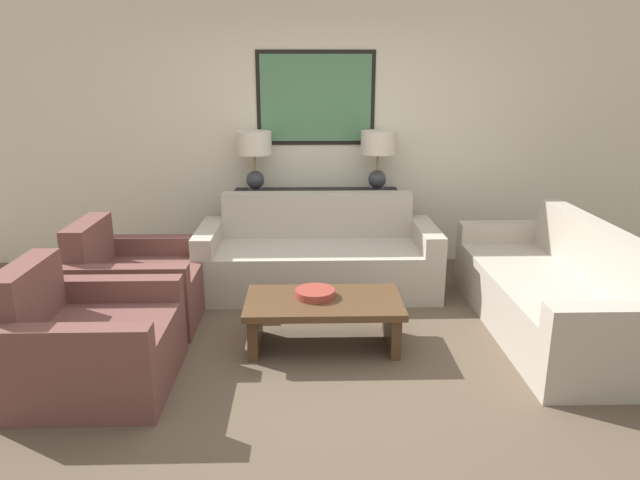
# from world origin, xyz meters

# --- Properties ---
(ground_plane) EXTENTS (20.00, 20.00, 0.00)m
(ground_plane) POSITION_xyz_m (0.00, 0.00, 0.00)
(ground_plane) COLOR brown
(back_wall) EXTENTS (8.10, 0.12, 2.65)m
(back_wall) POSITION_xyz_m (0.00, 2.38, 1.33)
(back_wall) COLOR beige
(back_wall) RESTS_ON ground_plane
(console_table) EXTENTS (1.65, 0.39, 0.81)m
(console_table) POSITION_xyz_m (0.00, 2.10, 0.40)
(console_table) COLOR black
(console_table) RESTS_ON ground_plane
(table_lamp_left) EXTENTS (0.34, 0.34, 0.59)m
(table_lamp_left) POSITION_xyz_m (-0.61, 2.10, 1.21)
(table_lamp_left) COLOR #333338
(table_lamp_left) RESTS_ON console_table
(table_lamp_right) EXTENTS (0.34, 0.34, 0.59)m
(table_lamp_right) POSITION_xyz_m (0.61, 2.10, 1.21)
(table_lamp_right) COLOR #333338
(table_lamp_right) RESTS_ON console_table
(couch_by_back_wall) EXTENTS (2.15, 0.86, 0.86)m
(couch_by_back_wall) POSITION_xyz_m (0.00, 1.48, 0.29)
(couch_by_back_wall) COLOR #ADA393
(couch_by_back_wall) RESTS_ON ground_plane
(couch_by_side) EXTENTS (0.86, 2.15, 0.86)m
(couch_by_side) POSITION_xyz_m (1.79, 0.55, 0.29)
(couch_by_side) COLOR #ADA393
(couch_by_side) RESTS_ON ground_plane
(coffee_table) EXTENTS (1.13, 0.62, 0.37)m
(coffee_table) POSITION_xyz_m (0.02, 0.31, 0.27)
(coffee_table) COLOR #4C331E
(coffee_table) RESTS_ON ground_plane
(decorative_bowl) EXTENTS (0.29, 0.29, 0.06)m
(decorative_bowl) POSITION_xyz_m (-0.04, 0.36, 0.40)
(decorative_bowl) COLOR #93382D
(decorative_bowl) RESTS_ON coffee_table
(armchair_near_back_wall) EXTENTS (0.94, 0.94, 0.82)m
(armchair_near_back_wall) POSITION_xyz_m (-1.48, 0.83, 0.28)
(armchair_near_back_wall) COLOR brown
(armchair_near_back_wall) RESTS_ON ground_plane
(armchair_near_camera) EXTENTS (0.94, 0.94, 0.82)m
(armchair_near_camera) POSITION_xyz_m (-1.48, -0.20, 0.28)
(armchair_near_camera) COLOR brown
(armchair_near_camera) RESTS_ON ground_plane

